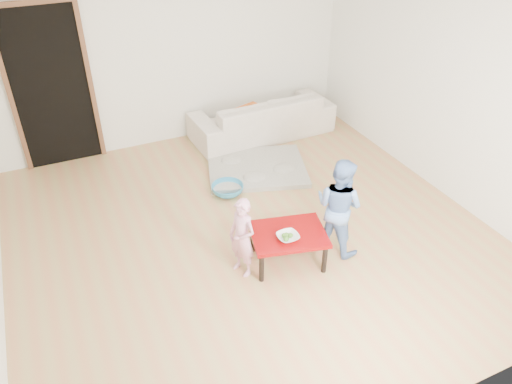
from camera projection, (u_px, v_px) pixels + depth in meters
floor at (248, 232)px, 5.51m from camera, size 5.00×5.00×0.01m
back_wall at (172, 50)px, 6.68m from camera, size 5.00×0.02×2.60m
right_wall at (448, 85)px, 5.66m from camera, size 0.02×5.00×2.60m
doorway at (51, 89)px, 6.26m from camera, size 1.02×0.08×2.11m
sofa at (262, 116)px, 7.29m from camera, size 2.10×0.90×0.60m
cushion at (251, 113)px, 7.02m from camera, size 0.52×0.49×0.11m
red_table at (288, 247)px, 5.01m from camera, size 0.84×0.70×0.37m
bowl at (288, 237)px, 4.81m from camera, size 0.21×0.21×0.05m
broccoli at (288, 237)px, 4.81m from camera, size 0.12×0.12×0.06m
child_pink at (242, 238)px, 4.75m from camera, size 0.30×0.36×0.85m
child_blue at (339, 206)px, 5.00m from camera, size 0.58×0.64×1.06m
basin at (228, 190)px, 6.10m from camera, size 0.39×0.39×0.12m
blanket at (257, 168)px, 6.59m from camera, size 1.52×1.38×0.06m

